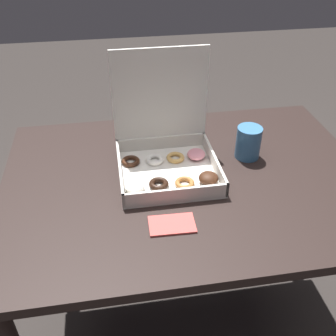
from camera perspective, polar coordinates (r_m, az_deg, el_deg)
The scene contains 5 objects.
ground_plane at distance 1.80m, azimuth 2.13°, elevation -21.60°, with size 8.00×8.00×0.00m, color #2D2826.
dining_table at distance 1.29m, azimuth 2.76°, elevation -5.29°, with size 1.14×0.82×0.78m.
donut_box at distance 1.23m, azimuth -0.23°, elevation 3.20°, with size 0.30×0.30×0.35m.
coffee_mug at distance 1.31m, azimuth 11.59°, elevation 3.72°, with size 0.08×0.08×0.11m.
paper_napkin at distance 1.05m, azimuth 0.58°, elevation -8.19°, with size 0.13×0.08×0.01m.
Camera 1 is at (-0.22, -0.96, 1.51)m, focal length 42.00 mm.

